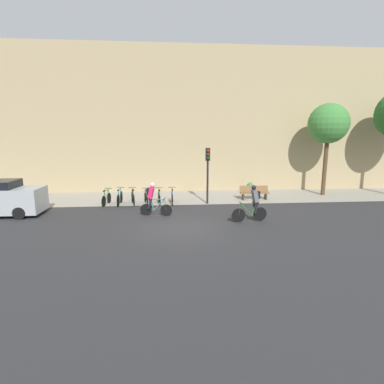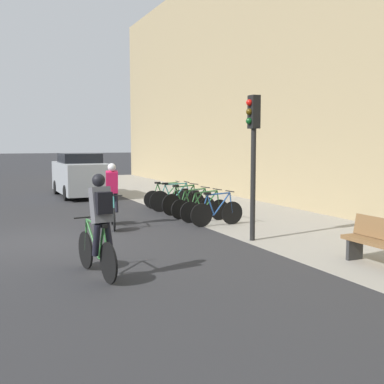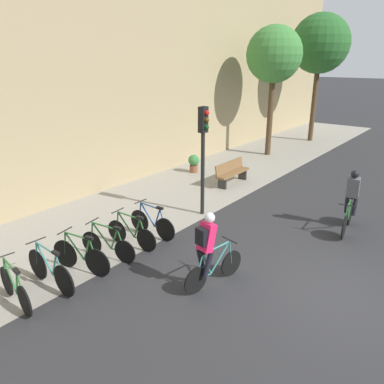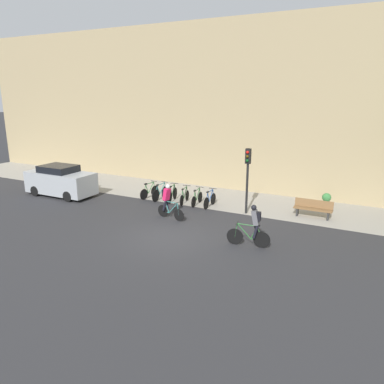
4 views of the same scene
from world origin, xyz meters
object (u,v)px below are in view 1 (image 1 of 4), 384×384
object	(u,v)px
traffic_light_pole	(208,165)
potted_plant	(250,187)
parked_bike_5	(172,197)
cyclist_grey	(253,202)
parked_bike_4	(159,198)
parked_bike_0	(106,198)
parked_bike_3	(146,198)
bench	(254,192)
parked_bike_1	(120,198)
parked_bike_2	(133,198)
cyclist_pink	(152,198)

from	to	relation	value
traffic_light_pole	potted_plant	bearing A→B (deg)	41.16
parked_bike_5	cyclist_grey	bearing A→B (deg)	-47.40
parked_bike_4	cyclist_grey	bearing A→B (deg)	-42.05
parked_bike_0	parked_bike_3	size ratio (longest dim) A/B	0.98
parked_bike_0	bench	size ratio (longest dim) A/B	0.85
bench	potted_plant	world-z (taller)	bench
parked_bike_4	traffic_light_pole	distance (m)	3.54
parked_bike_1	potted_plant	size ratio (longest dim) A/B	2.26
parked_bike_2	traffic_light_pole	bearing A→B (deg)	-2.08
cyclist_grey	bench	xyz separation A→B (m)	(1.51, 4.93, -0.47)
parked_bike_0	parked_bike_5	size ratio (longest dim) A/B	0.98
cyclist_pink	parked_bike_1	bearing A→B (deg)	127.94
parked_bike_2	parked_bike_5	world-z (taller)	parked_bike_2
parked_bike_1	potted_plant	distance (m)	9.30
parked_bike_4	bench	world-z (taller)	parked_bike_4
parked_bike_2	parked_bike_5	distance (m)	2.37
parked_bike_0	parked_bike_4	bearing A→B (deg)	-0.02
parked_bike_1	parked_bike_4	world-z (taller)	parked_bike_1
potted_plant	parked_bike_1	bearing A→B (deg)	-161.72
cyclist_pink	parked_bike_1	distance (m)	3.44
parked_bike_2	parked_bike_5	size ratio (longest dim) A/B	1.00
parked_bike_1	cyclist_pink	bearing A→B (deg)	-52.06
parked_bike_2	traffic_light_pole	xyz separation A→B (m)	(4.52, -0.16, 1.95)
cyclist_pink	parked_bike_0	size ratio (longest dim) A/B	1.10
cyclist_grey	parked_bike_2	size ratio (longest dim) A/B	1.10
cyclist_grey	potted_plant	xyz separation A→B (m)	(1.84, 7.09, -0.51)
parked_bike_5	parked_bike_1	bearing A→B (deg)	-180.00
cyclist_pink	traffic_light_pole	distance (m)	4.32
traffic_light_pole	parked_bike_0	bearing A→B (deg)	178.46
cyclist_grey	parked_bike_5	world-z (taller)	cyclist_grey
parked_bike_3	parked_bike_4	size ratio (longest dim) A/B	0.99
parked_bike_1	parked_bike_3	size ratio (longest dim) A/B	1.09
cyclist_grey	parked_bike_5	bearing A→B (deg)	132.60
parked_bike_3	bench	size ratio (longest dim) A/B	0.86
parked_bike_1	parked_bike_4	xyz separation A→B (m)	(2.37, -0.00, -0.03)
parked_bike_5	bench	size ratio (longest dim) A/B	0.86
parked_bike_5	cyclist_pink	bearing A→B (deg)	-111.80
parked_bike_3	parked_bike_4	xyz separation A→B (m)	(0.79, 0.00, 0.01)
traffic_light_pole	parked_bike_5	bearing A→B (deg)	175.64
parked_bike_1	bench	bearing A→B (deg)	5.12
parked_bike_3	parked_bike_4	distance (m)	0.79
parked_bike_5	bench	distance (m)	5.40
parked_bike_3	parked_bike_5	bearing A→B (deg)	0.06
parked_bike_5	bench	bearing A→B (deg)	8.11
parked_bike_3	traffic_light_pole	bearing A→B (deg)	-2.49
parked_bike_2	bench	distance (m)	7.75
parked_bike_3	parked_bike_5	distance (m)	1.58
traffic_light_pole	parked_bike_1	bearing A→B (deg)	178.24
cyclist_pink	cyclist_grey	bearing A→B (deg)	-16.91
parked_bike_2	potted_plant	world-z (taller)	parked_bike_2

